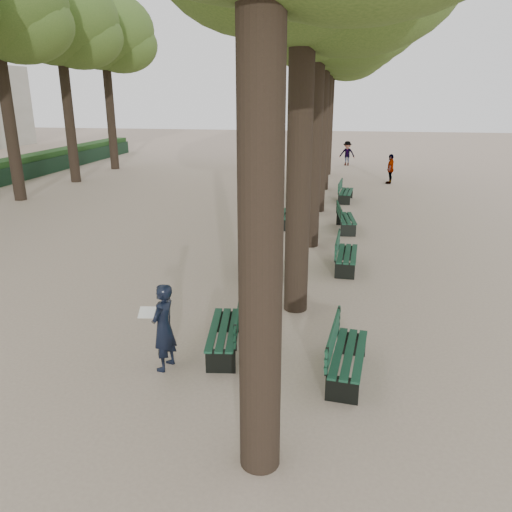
# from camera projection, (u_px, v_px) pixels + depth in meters

# --- Properties ---
(ground) EXTENTS (120.00, 120.00, 0.00)m
(ground) POSITION_uv_depth(u_px,v_px,m) (193.00, 372.00, 8.69)
(ground) COLOR tan
(ground) RESTS_ON ground
(tree_central_3) EXTENTS (6.00, 6.00, 9.95)m
(tree_central_3) POSITION_uv_depth(u_px,v_px,m) (326.00, 7.00, 18.26)
(tree_central_3) COLOR #33261C
(tree_central_3) RESTS_ON ground
(tree_central_4) EXTENTS (6.00, 6.00, 9.95)m
(tree_central_4) POSITION_uv_depth(u_px,v_px,m) (330.00, 24.00, 22.95)
(tree_central_4) COLOR #33261C
(tree_central_4) RESTS_ON ground
(tree_central_5) EXTENTS (6.00, 6.00, 9.95)m
(tree_central_5) POSITION_uv_depth(u_px,v_px,m) (332.00, 36.00, 27.63)
(tree_central_5) COLOR #33261C
(tree_central_5) RESTS_ON ground
(tree_far_4) EXTENTS (6.00, 6.00, 10.45)m
(tree_far_4) POSITION_uv_depth(u_px,v_px,m) (58.00, 20.00, 24.94)
(tree_far_4) COLOR #33261C
(tree_far_4) RESTS_ON ground
(tree_far_5) EXTENTS (6.00, 6.00, 10.45)m
(tree_far_5) POSITION_uv_depth(u_px,v_px,m) (103.00, 31.00, 29.62)
(tree_far_5) COLOR #33261C
(tree_far_5) RESTS_ON ground
(bench_left_0) EXTENTS (0.81, 1.86, 0.92)m
(bench_left_0) POSITION_uv_depth(u_px,v_px,m) (224.00, 338.00, 9.33)
(bench_left_0) COLOR black
(bench_left_0) RESTS_ON ground
(bench_left_1) EXTENTS (0.76, 1.85, 0.92)m
(bench_left_1) POSITION_uv_depth(u_px,v_px,m) (262.00, 262.00, 13.50)
(bench_left_1) COLOR black
(bench_left_1) RESTS_ON ground
(bench_left_2) EXTENTS (0.63, 1.82, 0.92)m
(bench_left_2) POSITION_uv_depth(u_px,v_px,m) (283.00, 218.00, 18.25)
(bench_left_2) COLOR black
(bench_left_2) RESTS_ON ground
(bench_left_3) EXTENTS (0.73, 1.85, 0.92)m
(bench_left_3) POSITION_uv_depth(u_px,v_px,m) (297.00, 191.00, 23.36)
(bench_left_3) COLOR black
(bench_left_3) RESTS_ON ground
(bench_right_0) EXTENTS (0.75, 1.85, 0.92)m
(bench_right_0) POSITION_uv_depth(u_px,v_px,m) (347.00, 363.00, 8.47)
(bench_right_0) COLOR black
(bench_right_0) RESTS_ON ground
(bench_right_1) EXTENTS (0.66, 1.83, 0.92)m
(bench_right_1) POSITION_uv_depth(u_px,v_px,m) (346.00, 260.00, 13.70)
(bench_right_1) COLOR black
(bench_right_1) RESTS_ON ground
(bench_right_2) EXTENTS (0.76, 1.85, 0.92)m
(bench_right_2) POSITION_uv_depth(u_px,v_px,m) (346.00, 223.00, 17.59)
(bench_right_2) COLOR black
(bench_right_2) RESTS_ON ground
(bench_right_3) EXTENTS (0.72, 1.84, 0.92)m
(bench_right_3) POSITION_uv_depth(u_px,v_px,m) (346.00, 195.00, 22.37)
(bench_right_3) COLOR black
(bench_right_3) RESTS_ON ground
(man_with_map) EXTENTS (0.66, 0.68, 1.58)m
(man_with_map) POSITION_uv_depth(u_px,v_px,m) (164.00, 327.00, 8.59)
(man_with_map) COLOR black
(man_with_map) RESTS_ON ground
(pedestrian_a) EXTENTS (0.93, 0.47, 1.83)m
(pedestrian_a) POSITION_uv_depth(u_px,v_px,m) (261.00, 159.00, 29.43)
(pedestrian_a) COLOR #262628
(pedestrian_a) RESTS_ON ground
(pedestrian_b) EXTENTS (1.08, 0.53, 1.60)m
(pedestrian_b) POSITION_uv_depth(u_px,v_px,m) (347.00, 153.00, 33.44)
(pedestrian_b) COLOR #262628
(pedestrian_b) RESTS_ON ground
(pedestrian_d) EXTENTS (0.88, 0.78, 1.72)m
(pedestrian_d) POSITION_uv_depth(u_px,v_px,m) (266.00, 154.00, 32.31)
(pedestrian_d) COLOR #262628
(pedestrian_d) RESTS_ON ground
(pedestrian_c) EXTENTS (0.50, 0.97, 1.57)m
(pedestrian_c) POSITION_uv_depth(u_px,v_px,m) (390.00, 169.00, 26.64)
(pedestrian_c) COLOR #262628
(pedestrian_c) RESTS_ON ground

